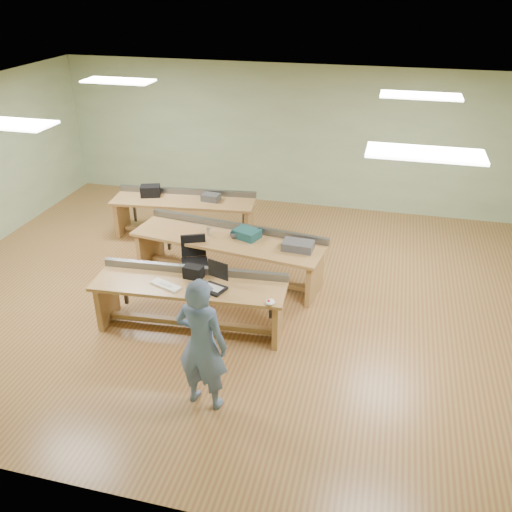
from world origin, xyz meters
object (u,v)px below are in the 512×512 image
object	(u,v)px
parts_bin_teal	(247,234)
workbench_mid	(229,248)
laptop_base	(213,289)
camera_bag	(193,272)
drinks_can	(209,232)
workbench_back	(184,209)
parts_bin_grey	(298,246)
workbench_front	(190,295)
mug	(234,235)
task_chair	(195,270)
person	(202,344)

from	to	relation	value
parts_bin_teal	workbench_mid	bearing A→B (deg)	-165.58
laptop_base	camera_bag	xyz separation A→B (m)	(-0.38, 0.26, 0.07)
laptop_base	drinks_can	size ratio (longest dim) A/B	2.44
workbench_back	parts_bin_grey	distance (m)	2.94
workbench_front	mug	bearing A→B (deg)	78.51
laptop_base	camera_bag	world-z (taller)	camera_bag
camera_bag	task_chair	world-z (taller)	camera_bag
person	laptop_base	xyz separation A→B (m)	(-0.31, 1.34, -0.09)
workbench_mid	workbench_back	distance (m)	1.92
person	camera_bag	world-z (taller)	person
workbench_front	parts_bin_teal	size ratio (longest dim) A/B	6.90
workbench_front	person	distance (m)	1.62
camera_bag	mug	size ratio (longest dim) A/B	2.07
camera_bag	parts_bin_grey	distance (m)	1.79
mug	drinks_can	xyz separation A→B (m)	(-0.43, -0.00, 0.02)
workbench_back	drinks_can	bearing A→B (deg)	-61.10
parts_bin_teal	mug	xyz separation A→B (m)	(-0.20, -0.07, -0.02)
task_chair	workbench_front	bearing A→B (deg)	-96.64
workbench_front	workbench_back	world-z (taller)	same
laptop_base	workbench_back	bearing A→B (deg)	136.09
parts_bin_teal	parts_bin_grey	bearing A→B (deg)	-13.48
workbench_back	workbench_front	bearing A→B (deg)	-73.79
camera_bag	parts_bin_teal	distance (m)	1.50
task_chair	parts_bin_grey	world-z (taller)	task_chair
workbench_front	drinks_can	size ratio (longest dim) A/B	20.76
person	mug	xyz separation A→B (m)	(-0.49, 2.98, -0.06)
workbench_back	parts_bin_teal	xyz separation A→B (m)	(1.61, -1.31, 0.27)
task_chair	person	bearing A→B (deg)	-91.54
workbench_front	laptop_base	world-z (taller)	workbench_front
person	parts_bin_grey	xyz separation A→B (m)	(0.60, 2.83, -0.05)
workbench_back	parts_bin_grey	size ratio (longest dim) A/B	5.80
workbench_front	workbench_mid	size ratio (longest dim) A/B	0.84
workbench_mid	camera_bag	world-z (taller)	camera_bag
parts_bin_grey	mug	distance (m)	1.10
workbench_back	task_chair	size ratio (longest dim) A/B	3.17
drinks_can	parts_bin_teal	bearing A→B (deg)	6.26
parts_bin_grey	mug	size ratio (longest dim) A/B	3.72
workbench_front	person	size ratio (longest dim) A/B	1.62
task_chair	drinks_can	distance (m)	0.68
task_chair	drinks_can	size ratio (longest dim) A/B	6.58
workbench_front	camera_bag	size ratio (longest dim) A/B	10.36
workbench_front	laptop_base	size ratio (longest dim) A/B	8.52
workbench_front	person	xyz separation A→B (m)	(0.69, -1.43, 0.31)
laptop_base	parts_bin_grey	world-z (taller)	parts_bin_grey
mug	drinks_can	world-z (taller)	drinks_can
workbench_back	camera_bag	size ratio (longest dim) A/B	10.41
drinks_can	workbench_mid	bearing A→B (deg)	-0.99
workbench_mid	camera_bag	size ratio (longest dim) A/B	12.32
parts_bin_teal	laptop_base	bearing A→B (deg)	-90.74
workbench_front	task_chair	world-z (taller)	task_chair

